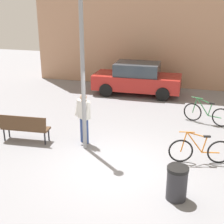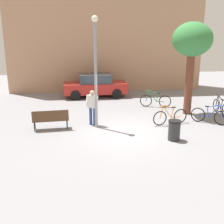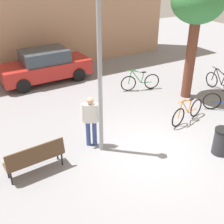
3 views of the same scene
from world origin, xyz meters
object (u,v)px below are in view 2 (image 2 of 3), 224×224
object	(u,v)px
bicycle_black	(220,107)
bicycle_green	(155,101)
plaza_tree	(192,43)
bicycle_orange	(170,117)
park_bench	(51,118)
trash_bin	(174,130)
lamppost	(96,64)
person_by_lamppost	(92,105)
parked_car_red	(95,85)
bicycle_blue	(210,116)

from	to	relation	value
bicycle_black	bicycle_green	world-z (taller)	same
plaza_tree	bicycle_orange	xyz separation A→B (m)	(-1.50, -1.66, -3.36)
park_bench	bicycle_black	world-z (taller)	bicycle_black
trash_bin	park_bench	bearing A→B (deg)	159.88
lamppost	bicycle_green	xyz separation A→B (m)	(3.68, 3.21, -2.52)
person_by_lamppost	parked_car_red	world-z (taller)	person_by_lamppost
lamppost	trash_bin	distance (m)	4.38
bicycle_green	person_by_lamppost	bearing A→B (deg)	-143.42
bicycle_green	parked_car_red	bearing A→B (deg)	136.64
trash_bin	bicycle_green	bearing A→B (deg)	82.91
person_by_lamppost	parked_car_red	distance (m)	6.01
bicycle_orange	park_bench	bearing A→B (deg)	-178.99
lamppost	trash_bin	bearing A→B (deg)	-32.97
lamppost	park_bench	xyz separation A→B (m)	(-2.06, -0.10, -2.35)
lamppost	bicycle_orange	xyz separation A→B (m)	(3.51, -0.00, -2.52)
bicycle_orange	lamppost	bearing A→B (deg)	179.95
parked_car_red	bicycle_black	bearing A→B (deg)	-38.40
park_bench	parked_car_red	distance (m)	6.89
park_bench	plaza_tree	bearing A→B (deg)	13.94
parked_car_red	trash_bin	bearing A→B (deg)	-72.15
park_bench	plaza_tree	size ratio (longest dim) A/B	0.34
bicycle_blue	park_bench	bearing A→B (deg)	179.84
lamppost	bicycle_blue	xyz separation A→B (m)	(5.44, -0.12, -2.52)
parked_car_red	trash_bin	xyz separation A→B (m)	(2.68, -8.32, -0.35)
plaza_tree	bicycle_black	size ratio (longest dim) A/B	2.63
lamppost	trash_bin	world-z (taller)	lamppost
parked_car_red	bicycle_green	bearing A→B (deg)	-43.36
bicycle_orange	plaza_tree	bearing A→B (deg)	47.84
lamppost	person_by_lamppost	xyz separation A→B (m)	(-0.16, 0.37, -1.93)
person_by_lamppost	park_bench	distance (m)	2.01
bicycle_orange	person_by_lamppost	bearing A→B (deg)	174.26
lamppost	bicycle_blue	bearing A→B (deg)	-1.29
bicycle_black	park_bench	bearing A→B (deg)	-170.90
bicycle_blue	plaza_tree	bearing A→B (deg)	103.61
park_bench	lamppost	bearing A→B (deg)	2.82
plaza_tree	bicycle_green	distance (m)	3.94
trash_bin	bicycle_orange	bearing A→B (deg)	76.31
bicycle_orange	bicycle_blue	bearing A→B (deg)	-3.54
bicycle_black	person_by_lamppost	bearing A→B (deg)	-172.23
lamppost	bicycle_green	distance (m)	5.49
bicycle_black	parked_car_red	world-z (taller)	parked_car_red
lamppost	bicycle_blue	world-z (taller)	lamppost
bicycle_green	trash_bin	distance (m)	5.22
plaza_tree	trash_bin	distance (m)	5.30
bicycle_orange	bicycle_green	xyz separation A→B (m)	(0.17, 3.21, 0.00)
lamppost	park_bench	distance (m)	3.13
park_bench	bicycle_black	bearing A→B (deg)	9.10
bicycle_green	parked_car_red	world-z (taller)	parked_car_red
lamppost	parked_car_red	xyz separation A→B (m)	(0.36, 6.35, -2.12)
plaza_tree	bicycle_blue	world-z (taller)	plaza_tree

